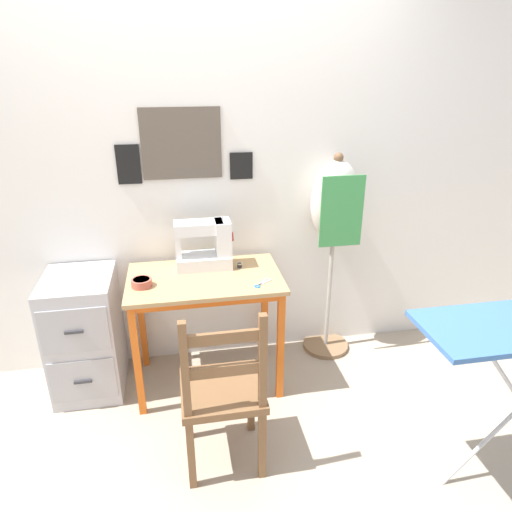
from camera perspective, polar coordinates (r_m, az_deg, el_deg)
ground_plane at (r=2.88m, az=-5.33°, el=-18.40°), size 14.00×14.00×0.00m
wall_back at (r=2.85m, az=-7.47°, el=10.19°), size 10.00×0.07×2.55m
sewing_table at (r=2.74m, az=-6.33°, el=-4.72°), size 0.90×0.55×0.74m
sewing_machine at (r=2.77m, az=-6.18°, el=1.28°), size 0.35×0.18×0.32m
fabric_bowl at (r=2.64m, az=-14.11°, el=-3.23°), size 0.12×0.12×0.05m
scissors at (r=2.58m, az=0.53°, el=-3.58°), size 0.12×0.12×0.01m
thread_spool_near_machine at (r=2.79m, az=-2.09°, el=-1.22°), size 0.04×0.04×0.03m
wooden_chair at (r=2.30m, az=-4.19°, el=-16.66°), size 0.40×0.38×0.92m
filing_cabinet at (r=2.99m, az=-20.54°, el=-9.15°), size 0.40×0.48×0.76m
dress_form at (r=2.96m, az=9.82°, el=5.09°), size 0.32×0.32×1.40m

